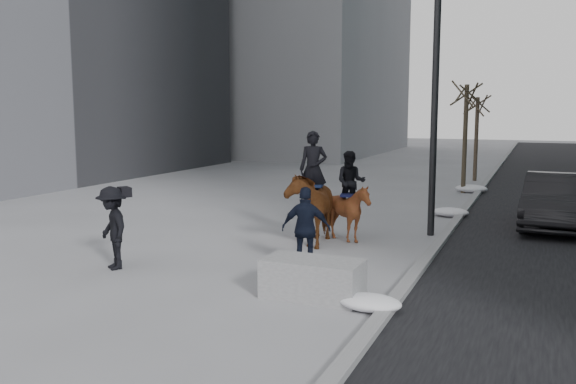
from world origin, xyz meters
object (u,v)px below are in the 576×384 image
at_px(planter, 313,279).
at_px(mounted_left, 311,202).
at_px(mounted_right, 349,206).
at_px(car_near, 555,201).

xyz_separation_m(planter, mounted_left, (-1.62, 4.28, 0.70)).
bearing_deg(mounted_left, mounted_right, 31.35).
bearing_deg(mounted_right, car_near, 39.54).
bearing_deg(planter, mounted_left, 110.75).
relative_size(planter, car_near, 0.38).
relative_size(mounted_left, mounted_right, 1.22).
distance_m(car_near, mounted_left, 7.30).
xyz_separation_m(planter, car_near, (4.09, 8.81, 0.41)).
bearing_deg(car_near, mounted_left, -138.56).
relative_size(car_near, mounted_right, 2.02).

